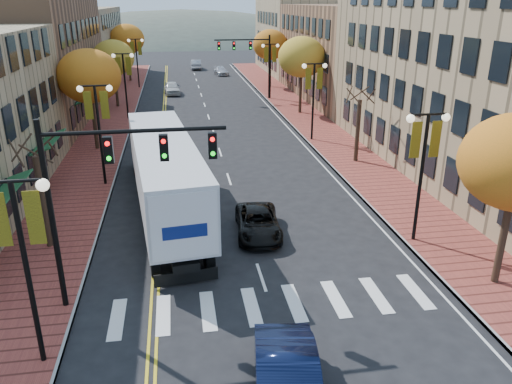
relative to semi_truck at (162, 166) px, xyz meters
name	(u,v)px	position (x,y,z in m)	size (l,w,h in m)	color
ground	(282,339)	(3.89, -11.65, -2.45)	(200.00, 200.00, 0.00)	black
sidewalk_left	(110,123)	(-5.11, 20.85, -2.37)	(4.00, 85.00, 0.15)	brown
sidewalk_right	(304,116)	(12.89, 20.85, -2.37)	(4.00, 85.00, 0.15)	brown
building_left_mid	(17,59)	(-13.11, 24.35, 3.05)	(12.00, 24.00, 11.00)	brown
building_left_far	(70,45)	(-13.11, 49.35, 2.30)	(12.00, 26.00, 9.50)	#9E8966
building_right_mid	(366,52)	(22.39, 30.35, 2.55)	(15.00, 24.00, 10.00)	brown
building_right_far	(314,35)	(22.39, 52.35, 3.05)	(15.00, 20.00, 11.00)	#9E8966
tree_left_a	(43,202)	(-5.11, -3.65, -0.20)	(0.28, 0.28, 4.20)	#382619
tree_left_b	(89,76)	(-5.11, 12.35, 3.00)	(4.48, 4.48, 7.21)	#382619
tree_left_c	(113,58)	(-5.11, 28.35, 2.61)	(4.16, 4.16, 6.69)	#382619
tree_left_d	(127,39)	(-5.11, 46.35, 3.15)	(4.61, 4.61, 7.42)	#382619
tree_right_b	(358,131)	(12.89, 6.35, -0.20)	(0.28, 0.28, 4.20)	#382619
tree_right_c	(302,57)	(12.89, 22.35, 3.00)	(4.48, 4.48, 7.21)	#382619
tree_right_d	(270,45)	(12.89, 38.35, 2.84)	(4.35, 4.35, 7.00)	#382619
lamp_left_a	(21,239)	(-3.61, -11.65, 1.84)	(1.96, 0.36, 6.05)	black
lamp_left_b	(98,116)	(-3.61, 4.35, 1.84)	(1.96, 0.36, 6.05)	black
lamp_left_c	(124,73)	(-3.61, 22.35, 1.84)	(1.96, 0.36, 6.05)	black
lamp_left_d	(136,53)	(-3.61, 40.35, 1.84)	(1.96, 0.36, 6.05)	black
lamp_right_a	(424,153)	(11.39, -5.65, 1.84)	(1.96, 0.36, 6.05)	black
lamp_right_b	(314,87)	(11.39, 12.35, 1.84)	(1.96, 0.36, 6.05)	black
lamp_right_c	(270,60)	(11.39, 30.35, 1.84)	(1.96, 0.36, 6.05)	black
traffic_mast_near	(106,178)	(-1.58, -8.65, 2.47)	(6.10, 0.35, 7.00)	black
traffic_mast_far	(252,55)	(9.37, 30.35, 2.47)	(6.10, 0.34, 7.00)	black
semi_truck	(162,166)	(0.00, 0.00, 0.00)	(4.56, 16.96, 4.19)	black
black_suv	(258,223)	(4.41, -3.72, -1.84)	(2.01, 4.36, 1.21)	black
car_far_white	(172,88)	(0.52, 35.44, -1.72)	(1.71, 4.26, 1.45)	silver
car_far_silver	(221,71)	(7.78, 50.70, -1.86)	(1.65, 4.06, 1.18)	#B3B3BB
car_far_oncoming	(196,64)	(4.39, 58.08, -1.71)	(1.57, 4.51, 1.49)	#A2A2A9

